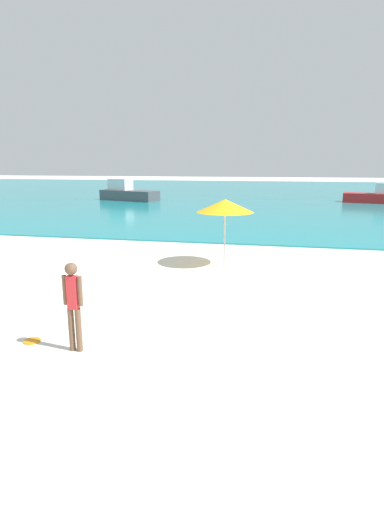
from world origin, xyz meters
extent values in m
cube|color=teal|center=(0.00, 45.95, 0.03)|extent=(160.00, 60.00, 0.06)
cylinder|color=brown|center=(-2.04, 6.18, 0.38)|extent=(0.10, 0.10, 0.76)
cylinder|color=brown|center=(-1.91, 6.18, 0.38)|extent=(0.10, 0.10, 0.76)
cube|color=red|center=(-1.97, 6.18, 1.04)|extent=(0.18, 0.11, 0.57)
sphere|color=brown|center=(-1.97, 6.18, 1.44)|extent=(0.20, 0.20, 0.20)
cylinder|color=brown|center=(-2.11, 6.18, 1.07)|extent=(0.08, 0.08, 0.50)
cylinder|color=brown|center=(-1.83, 6.18, 1.07)|extent=(0.08, 0.08, 0.50)
cylinder|color=orange|center=(-2.92, 6.34, 0.01)|extent=(0.30, 0.30, 0.03)
cube|color=#4C4C51|center=(-11.13, 33.32, 0.48)|extent=(5.53, 3.30, 0.84)
cube|color=silver|center=(-12.03, 33.62, 1.38)|extent=(2.18, 1.73, 0.95)
cube|color=red|center=(8.91, 35.16, 0.43)|extent=(4.88, 2.55, 0.75)
cylinder|color=#B7B7BC|center=(-0.26, 12.57, 1.03)|extent=(0.05, 0.05, 2.05)
cone|color=yellow|center=(-0.26, 12.57, 1.87)|extent=(1.75, 1.75, 0.39)
camera|label=1|loc=(1.27, 0.36, 3.12)|focal=28.31mm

